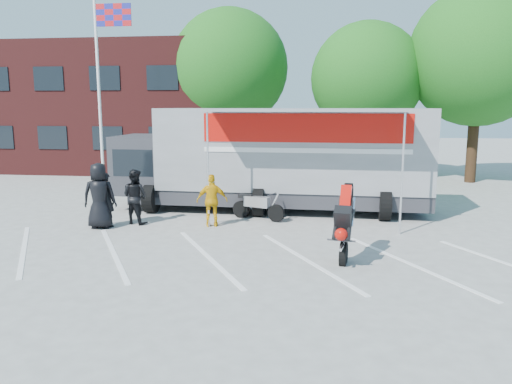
% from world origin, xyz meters
% --- Properties ---
extents(ground, '(100.00, 100.00, 0.00)m').
position_xyz_m(ground, '(0.00, 0.00, 0.00)').
color(ground, '#A5A59F').
rests_on(ground, ground).
extents(parking_bay_lines, '(18.09, 13.33, 0.01)m').
position_xyz_m(parking_bay_lines, '(0.00, 1.00, 0.01)').
color(parking_bay_lines, white).
rests_on(parking_bay_lines, ground).
extents(office_building, '(18.00, 8.00, 7.00)m').
position_xyz_m(office_building, '(-10.00, 18.00, 3.50)').
color(office_building, '#4F1A19').
rests_on(office_building, ground).
extents(flagpole, '(1.61, 0.12, 8.00)m').
position_xyz_m(flagpole, '(-6.24, 10.00, 5.05)').
color(flagpole, white).
rests_on(flagpole, ground).
extents(tree_left, '(6.12, 6.12, 8.64)m').
position_xyz_m(tree_left, '(-2.00, 16.00, 5.57)').
color(tree_left, '#382314').
rests_on(tree_left, ground).
extents(tree_mid, '(5.44, 5.44, 7.68)m').
position_xyz_m(tree_mid, '(5.00, 15.00, 4.94)').
color(tree_mid, '#382314').
rests_on(tree_mid, ground).
extents(tree_right, '(6.46, 6.46, 9.12)m').
position_xyz_m(tree_right, '(10.00, 14.50, 5.88)').
color(tree_right, '#382314').
rests_on(tree_right, ground).
extents(transporter_truck, '(11.23, 5.61, 3.53)m').
position_xyz_m(transporter_truck, '(1.41, 6.70, 0.00)').
color(transporter_truck, gray).
rests_on(transporter_truck, ground).
extents(parked_motorcycle, '(1.98, 1.26, 0.98)m').
position_xyz_m(parked_motorcycle, '(0.91, 5.11, 0.00)').
color(parked_motorcycle, '#A7A7AC').
rests_on(parked_motorcycle, ground).
extents(stunt_bike_rider, '(1.06, 1.82, 2.01)m').
position_xyz_m(stunt_bike_rider, '(3.54, 1.43, 0.00)').
color(stunt_bike_rider, black).
rests_on(stunt_bike_rider, ground).
extents(spectator_leather_a, '(1.07, 0.80, 1.96)m').
position_xyz_m(spectator_leather_a, '(-3.63, 3.41, 0.98)').
color(spectator_leather_a, black).
rests_on(spectator_leather_a, ground).
extents(spectator_leather_b, '(0.70, 0.58, 1.66)m').
position_xyz_m(spectator_leather_b, '(-3.51, 3.61, 0.83)').
color(spectator_leather_b, black).
rests_on(spectator_leather_b, ground).
extents(spectator_leather_c, '(0.98, 0.86, 1.70)m').
position_xyz_m(spectator_leather_c, '(-2.79, 4.10, 0.85)').
color(spectator_leather_c, black).
rests_on(spectator_leather_c, ground).
extents(spectator_hivis, '(0.99, 0.56, 1.59)m').
position_xyz_m(spectator_hivis, '(-0.36, 4.06, 0.80)').
color(spectator_hivis, '#E9AA0C').
rests_on(spectator_hivis, ground).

